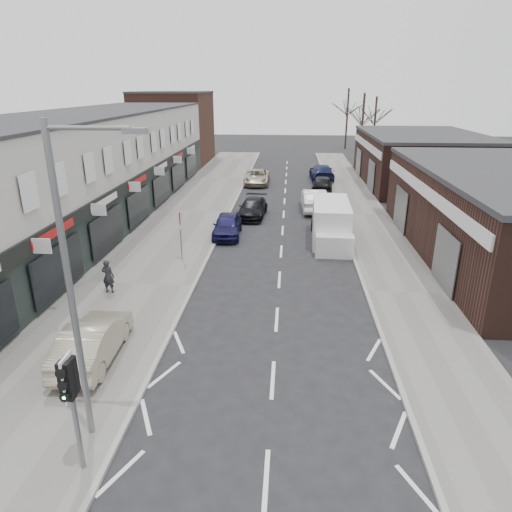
% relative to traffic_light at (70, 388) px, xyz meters
% --- Properties ---
extents(ground, '(160.00, 160.00, 0.00)m').
position_rel_traffic_light_xyz_m(ground, '(4.40, 2.02, -2.41)').
color(ground, black).
rests_on(ground, ground).
extents(pavement_left, '(5.50, 64.00, 0.12)m').
position_rel_traffic_light_xyz_m(pavement_left, '(-2.35, 24.02, -2.35)').
color(pavement_left, slate).
rests_on(pavement_left, ground).
extents(pavement_right, '(3.50, 64.00, 0.12)m').
position_rel_traffic_light_xyz_m(pavement_right, '(10.15, 24.02, -2.35)').
color(pavement_right, slate).
rests_on(pavement_right, ground).
extents(shop_terrace_left, '(8.00, 41.00, 7.10)m').
position_rel_traffic_light_xyz_m(shop_terrace_left, '(-9.10, 21.52, 1.14)').
color(shop_terrace_left, beige).
rests_on(shop_terrace_left, ground).
extents(brick_block_far, '(8.00, 10.00, 8.00)m').
position_rel_traffic_light_xyz_m(brick_block_far, '(-9.10, 47.02, 1.59)').
color(brick_block_far, '#4E2C21').
rests_on(brick_block_far, ground).
extents(right_unit_far, '(10.00, 16.00, 4.50)m').
position_rel_traffic_light_xyz_m(right_unit_far, '(16.90, 36.02, -0.16)').
color(right_unit_far, '#351E18').
rests_on(right_unit_far, ground).
extents(tree_far_a, '(3.60, 3.60, 8.00)m').
position_rel_traffic_light_xyz_m(tree_far_a, '(13.40, 50.02, -2.41)').
color(tree_far_a, '#382D26').
rests_on(tree_far_a, ground).
extents(tree_far_b, '(3.60, 3.60, 7.50)m').
position_rel_traffic_light_xyz_m(tree_far_b, '(15.90, 56.02, -2.41)').
color(tree_far_b, '#382D26').
rests_on(tree_far_b, ground).
extents(tree_far_c, '(3.60, 3.60, 8.50)m').
position_rel_traffic_light_xyz_m(tree_far_c, '(12.90, 62.02, -2.41)').
color(tree_far_c, '#382D26').
rests_on(tree_far_c, ground).
extents(traffic_light, '(0.28, 0.60, 3.10)m').
position_rel_traffic_light_xyz_m(traffic_light, '(0.00, 0.00, 0.00)').
color(traffic_light, slate).
rests_on(traffic_light, pavement_left).
extents(street_lamp, '(2.23, 0.22, 8.00)m').
position_rel_traffic_light_xyz_m(street_lamp, '(-0.13, 1.22, 2.20)').
color(street_lamp, slate).
rests_on(street_lamp, pavement_left).
extents(warning_sign, '(0.12, 0.80, 2.70)m').
position_rel_traffic_light_xyz_m(warning_sign, '(-0.76, 14.02, -0.21)').
color(warning_sign, slate).
rests_on(warning_sign, pavement_left).
extents(white_van, '(2.26, 6.00, 2.31)m').
position_rel_traffic_light_xyz_m(white_van, '(7.28, 18.15, -1.32)').
color(white_van, white).
rests_on(white_van, ground).
extents(sedan_on_pavement, '(1.65, 4.27, 1.39)m').
position_rel_traffic_light_xyz_m(sedan_on_pavement, '(-1.61, 4.59, -1.60)').
color(sedan_on_pavement, '#A29881').
rests_on(sedan_on_pavement, pavement_left).
extents(pedestrian, '(0.60, 0.43, 1.53)m').
position_rel_traffic_light_xyz_m(pedestrian, '(-3.09, 9.78, -1.53)').
color(pedestrian, black).
rests_on(pedestrian, pavement_left).
extents(parked_car_left_a, '(1.79, 4.12, 1.38)m').
position_rel_traffic_light_xyz_m(parked_car_left_a, '(1.00, 18.63, -1.72)').
color(parked_car_left_a, '#13123B').
rests_on(parked_car_left_a, ground).
extents(parked_car_left_b, '(2.08, 4.52, 1.28)m').
position_rel_traffic_light_xyz_m(parked_car_left_b, '(2.20, 23.16, -1.78)').
color(parked_car_left_b, black).
rests_on(parked_car_left_b, ground).
extents(parked_car_left_c, '(2.26, 4.88, 1.35)m').
position_rel_traffic_light_xyz_m(parked_car_left_c, '(1.69, 34.67, -1.74)').
color(parked_car_left_c, '#AFA28C').
rests_on(parked_car_left_c, ground).
extents(parked_car_right_a, '(1.86, 4.89, 1.59)m').
position_rel_traffic_light_xyz_m(parked_car_right_a, '(6.60, 25.31, -1.62)').
color(parked_car_right_a, silver).
rests_on(parked_car_right_a, ground).
extents(parked_car_right_b, '(2.17, 4.54, 1.50)m').
position_rel_traffic_light_xyz_m(parked_car_right_b, '(7.61, 31.52, -1.67)').
color(parked_car_right_b, black).
rests_on(parked_car_right_b, ground).
extents(parked_car_right_c, '(2.34, 5.37, 1.54)m').
position_rel_traffic_light_xyz_m(parked_car_right_c, '(7.90, 37.18, -1.65)').
color(parked_car_right_c, '#141A3F').
rests_on(parked_car_right_c, ground).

